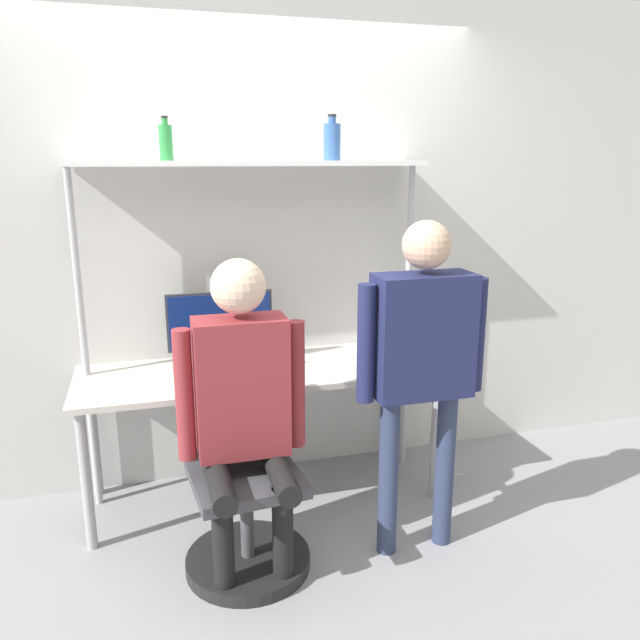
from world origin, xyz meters
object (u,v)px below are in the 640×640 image
at_px(office_chair, 244,506).
at_px(person_standing, 422,349).
at_px(monitor, 220,326).
at_px(person_seated, 243,395).
at_px(cell_phone, 287,378).
at_px(laptop, 234,365).
at_px(bottle_blue, 332,141).
at_px(bottle_green, 166,142).

bearing_deg(office_chair, person_standing, -7.02).
distance_m(monitor, person_standing, 1.12).
bearing_deg(person_standing, person_seated, 176.23).
bearing_deg(person_seated, cell_phone, 55.61).
bearing_deg(laptop, cell_phone, -20.76).
relative_size(person_seated, person_standing, 0.91).
bearing_deg(laptop, monitor, 98.59).
distance_m(laptop, office_chair, 0.69).
bearing_deg(bottle_blue, office_chair, -130.95).
height_order(laptop, person_seated, person_seated).
height_order(person_seated, bottle_green, bottle_green).
distance_m(laptop, cell_phone, 0.27).
bearing_deg(laptop, bottle_green, 136.28).
xyz_separation_m(monitor, office_chair, (-0.00, -0.70, -0.66)).
bearing_deg(person_seated, office_chair, 94.89).
xyz_separation_m(laptop, office_chair, (-0.04, -0.47, -0.51)).
bearing_deg(bottle_blue, cell_phone, -133.95).
bearing_deg(monitor, bottle_green, 176.71).
distance_m(laptop, bottle_blue, 1.26).
xyz_separation_m(monitor, person_standing, (0.79, -0.80, 0.04)).
relative_size(laptop, person_seated, 0.24).
bearing_deg(monitor, office_chair, -90.37).
xyz_separation_m(cell_phone, person_seated, (-0.29, -0.42, 0.10)).
relative_size(monitor, person_seated, 0.39).
bearing_deg(office_chair, monitor, 89.63).
bearing_deg(bottle_blue, bottle_green, 180.00).
relative_size(monitor, person_standing, 0.36).
distance_m(person_seated, bottle_green, 1.31).
xyz_separation_m(monitor, bottle_green, (-0.22, 0.01, 0.94)).
height_order(monitor, office_chair, monitor).
bearing_deg(person_standing, cell_phone, 136.98).
bearing_deg(person_standing, bottle_blue, 102.04).
bearing_deg(cell_phone, monitor, 130.89).
bearing_deg(cell_phone, bottle_green, 146.06).
bearing_deg(office_chair, person_seated, -85.11).
xyz_separation_m(cell_phone, office_chair, (-0.29, -0.37, -0.45)).
bearing_deg(cell_phone, bottle_blue, 46.05).
relative_size(monitor, office_chair, 0.60).
height_order(office_chair, bottle_blue, bottle_blue).
distance_m(cell_phone, person_standing, 0.73).
relative_size(cell_phone, bottle_blue, 0.65).
relative_size(person_standing, bottle_green, 7.46).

